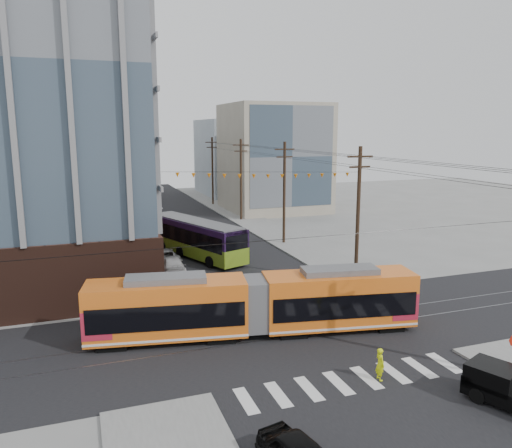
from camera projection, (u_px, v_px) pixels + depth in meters
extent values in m
plane|color=slate|center=(325.00, 355.00, 27.56)|extent=(160.00, 160.00, 0.00)
cube|color=#8C99A5|center=(39.00, 153.00, 68.33)|extent=(18.00, 16.00, 18.00)
cube|color=gray|center=(274.00, 158.00, 75.75)|extent=(14.00, 14.00, 16.00)
cube|color=gray|center=(65.00, 142.00, 87.63)|extent=(16.00, 18.00, 20.00)
cube|color=#8C99A5|center=(244.00, 157.00, 95.09)|extent=(16.00, 16.00, 14.00)
cylinder|color=black|center=(212.00, 171.00, 81.13)|extent=(0.30, 0.30, 11.00)
imported|color=#9196A3|center=(185.00, 292.00, 35.95)|extent=(2.65, 4.67, 1.46)
imported|color=#B7B6B6|center=(172.00, 265.00, 42.99)|extent=(2.31, 5.09, 1.45)
imported|color=slate|center=(165.00, 256.00, 46.58)|extent=(2.43, 4.82, 1.31)
imported|color=#DAEC0D|center=(380.00, 364.00, 24.72)|extent=(0.43, 0.63, 1.67)
cube|color=slate|center=(351.00, 277.00, 40.81)|extent=(1.74, 3.87, 0.76)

